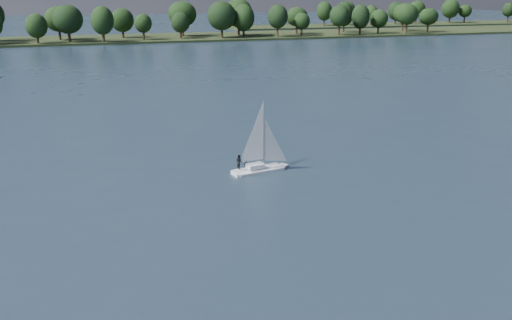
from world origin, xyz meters
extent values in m
plane|color=#233342|center=(0.00, 100.00, 0.00)|extent=(700.00, 700.00, 0.00)
cube|color=black|center=(0.00, 212.00, 0.00)|extent=(660.00, 40.00, 1.50)
cube|color=black|center=(160.00, 260.00, 0.00)|extent=(220.00, 30.00, 1.40)
cube|color=white|center=(-9.18, 37.41, 0.00)|extent=(6.35, 2.88, 0.72)
cube|color=white|center=(-9.18, 37.41, 0.72)|extent=(1.98, 1.41, 0.45)
cylinder|color=#A9A9AF|center=(-9.18, 37.41, 4.10)|extent=(0.11, 0.11, 7.21)
imported|color=black|center=(-10.56, 37.84, 1.33)|extent=(0.40, 0.58, 1.56)
imported|color=black|center=(-11.40, 37.36, 1.33)|extent=(0.75, 0.88, 1.56)
camera|label=1|loc=(-27.63, -17.95, 18.83)|focal=40.00mm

